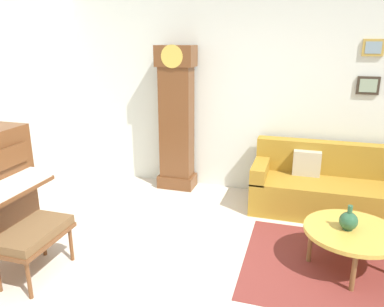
{
  "coord_description": "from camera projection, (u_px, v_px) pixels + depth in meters",
  "views": [
    {
      "loc": [
        0.83,
        -2.75,
        2.1
      ],
      "look_at": [
        -0.32,
        1.03,
        0.89
      ],
      "focal_mm": 35.11,
      "sensor_mm": 36.0,
      "label": 1
    }
  ],
  "objects": [
    {
      "name": "ground_plane",
      "position": [
        192.0,
        288.0,
        3.38
      ],
      "size": [
        6.4,
        6.0,
        0.1
      ],
      "primitive_type": "cube",
      "color": "beige"
    },
    {
      "name": "wall_back",
      "position": [
        244.0,
        92.0,
        5.14
      ],
      "size": [
        5.3,
        0.13,
        2.8
      ],
      "color": "silver",
      "rests_on": "ground_plane"
    },
    {
      "name": "area_rug",
      "position": [
        357.0,
        271.0,
        3.54
      ],
      "size": [
        2.1,
        1.5,
        0.01
      ],
      "primitive_type": "cube",
      "color": "maroon",
      "rests_on": "ground_plane"
    },
    {
      "name": "piano_bench",
      "position": [
        34.0,
        235.0,
        3.38
      ],
      "size": [
        0.42,
        0.7,
        0.48
      ],
      "color": "brown",
      "rests_on": "ground_plane"
    },
    {
      "name": "grandfather_clock",
      "position": [
        177.0,
        123.0,
        5.3
      ],
      "size": [
        0.52,
        0.34,
        2.03
      ],
      "color": "brown",
      "rests_on": "ground_plane"
    },
    {
      "name": "couch",
      "position": [
        329.0,
        188.0,
        4.7
      ],
      "size": [
        1.9,
        0.8,
        0.84
      ],
      "color": "olive",
      "rests_on": "ground_plane"
    },
    {
      "name": "coffee_table",
      "position": [
        352.0,
        232.0,
        3.49
      ],
      "size": [
        0.88,
        0.88,
        0.4
      ],
      "color": "gold",
      "rests_on": "ground_plane"
    },
    {
      "name": "green_jug",
      "position": [
        349.0,
        221.0,
        3.46
      ],
      "size": [
        0.17,
        0.17,
        0.24
      ],
      "color": "#234C33",
      "rests_on": "coffee_table"
    }
  ]
}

